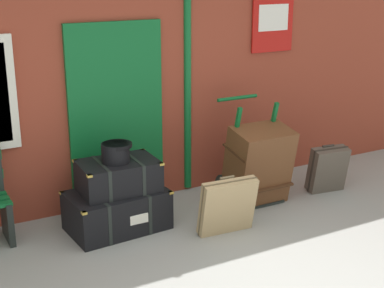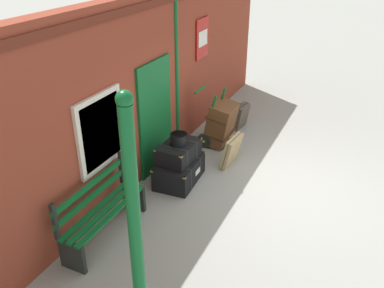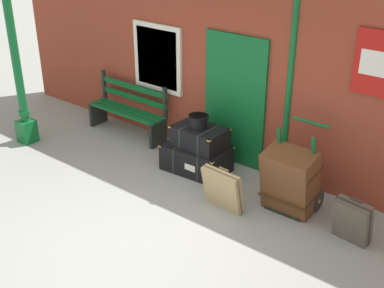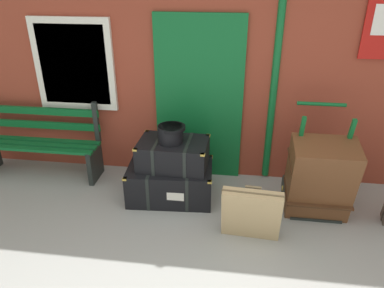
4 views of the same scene
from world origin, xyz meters
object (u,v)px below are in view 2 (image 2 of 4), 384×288
at_px(lamp_post, 137,255).
at_px(porters_trolley, 213,131).
at_px(round_hatbox, 179,139).
at_px(steamer_trunk_base, 179,171).
at_px(platform_bench, 102,210).
at_px(steamer_trunk_middle, 179,152).
at_px(suitcase_oxblood, 232,151).
at_px(large_brown_trunk, 221,124).
at_px(suitcase_caramel, 241,116).

xyz_separation_m(lamp_post, porters_trolley, (4.68, 1.08, -0.82)).
xyz_separation_m(lamp_post, round_hatbox, (3.00, 1.04, -0.24)).
relative_size(lamp_post, steamer_trunk_base, 2.75).
height_order(lamp_post, platform_bench, lamp_post).
bearing_deg(platform_bench, lamp_post, -130.03).
height_order(steamer_trunk_middle, suitcase_oxblood, steamer_trunk_middle).
bearing_deg(suitcase_oxblood, porters_trolley, 43.28).
height_order(large_brown_trunk, suitcase_oxblood, large_brown_trunk).
bearing_deg(suitcase_oxblood, large_brown_trunk, 35.07).
relative_size(steamer_trunk_middle, suitcase_caramel, 1.38).
bearing_deg(suitcase_caramel, porters_trolley, 162.82).
bearing_deg(platform_bench, suitcase_caramel, -7.53).
relative_size(platform_bench, steamer_trunk_middle, 1.94).
relative_size(steamer_trunk_middle, large_brown_trunk, 0.87).
xyz_separation_m(large_brown_trunk, suitcase_caramel, (0.95, -0.12, -0.18)).
relative_size(porters_trolley, suitcase_caramel, 1.99).
bearing_deg(suitcase_caramel, steamer_trunk_base, 174.69).
bearing_deg(lamp_post, large_brown_trunk, 10.90).
xyz_separation_m(porters_trolley, large_brown_trunk, (-0.00, -0.18, 0.20)).
bearing_deg(porters_trolley, platform_bench, 175.17).
xyz_separation_m(suitcase_caramel, suitcase_oxblood, (-1.69, -0.40, 0.02)).
bearing_deg(large_brown_trunk, round_hatbox, 175.22).
height_order(lamp_post, steamer_trunk_base, lamp_post).
bearing_deg(porters_trolley, lamp_post, -167.02).
relative_size(porters_trolley, large_brown_trunk, 1.25).
bearing_deg(steamer_trunk_middle, suitcase_caramel, -5.94).
bearing_deg(suitcase_caramel, steamer_trunk_middle, 174.06).
xyz_separation_m(steamer_trunk_middle, round_hatbox, (-0.02, -0.01, 0.28)).
height_order(platform_bench, steamer_trunk_middle, platform_bench).
height_order(platform_bench, large_brown_trunk, platform_bench).
distance_m(steamer_trunk_base, porters_trolley, 1.70).
xyz_separation_m(steamer_trunk_middle, suitcase_oxblood, (0.92, -0.67, -0.28)).
bearing_deg(round_hatbox, suitcase_oxblood, -35.04).
xyz_separation_m(round_hatbox, suitcase_oxblood, (0.94, -0.66, -0.55)).
height_order(platform_bench, suitcase_caramel, platform_bench).
relative_size(porters_trolley, suitcase_oxblood, 1.89).
bearing_deg(round_hatbox, steamer_trunk_base, -147.79).
bearing_deg(large_brown_trunk, steamer_trunk_base, 175.62).
xyz_separation_m(lamp_post, platform_bench, (1.16, 1.38, -0.65)).
relative_size(steamer_trunk_middle, porters_trolley, 0.69).
bearing_deg(platform_bench, large_brown_trunk, -7.68).
bearing_deg(steamer_trunk_middle, large_brown_trunk, -5.34).
bearing_deg(lamp_post, suitcase_oxblood, 5.54).
distance_m(steamer_trunk_middle, large_brown_trunk, 1.67).
xyz_separation_m(round_hatbox, porters_trolley, (1.68, 0.04, -0.59)).
relative_size(steamer_trunk_middle, suitcase_oxblood, 1.31).
height_order(lamp_post, suitcase_oxblood, lamp_post).
xyz_separation_m(lamp_post, steamer_trunk_middle, (3.02, 1.06, -0.51)).
xyz_separation_m(steamer_trunk_base, porters_trolley, (1.70, 0.05, 0.06)).
height_order(steamer_trunk_base, suitcase_caramel, suitcase_caramel).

